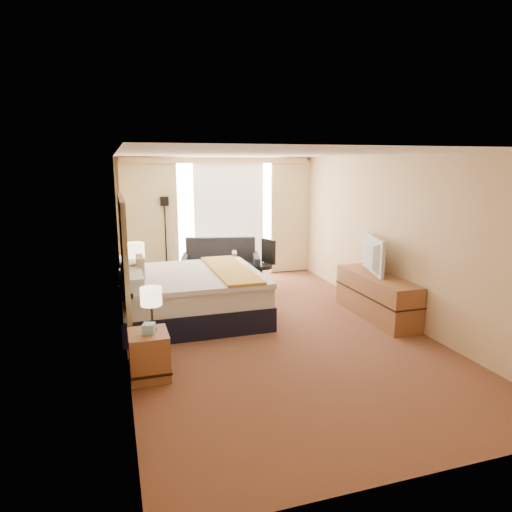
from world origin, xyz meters
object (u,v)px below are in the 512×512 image
object	(u,v)px
nightstand_right	(137,296)
lamp_right	(135,251)
media_dresser	(376,296)
television	(367,254)
lamp_left	(151,297)
loveseat	(221,271)
desk_chair	(264,267)
nightstand_left	(149,355)
bed	(190,295)
floor_lamp	(165,222)

from	to	relation	value
nightstand_right	lamp_right	distance (m)	0.76
media_dresser	television	xyz separation A→B (m)	(-0.05, 0.26, 0.65)
lamp_left	loveseat	bearing A→B (deg)	65.11
media_dresser	desk_chair	bearing A→B (deg)	120.04
nightstand_left	media_dresser	distance (m)	3.85
lamp_left	desk_chair	bearing A→B (deg)	52.12
loveseat	television	distance (m)	3.12
bed	loveseat	bearing A→B (deg)	62.42
nightstand_left	loveseat	distance (m)	4.06
nightstand_left	nightstand_right	bearing A→B (deg)	90.00
bed	lamp_left	xyz separation A→B (m)	(-0.75, -1.84, 0.56)
television	nightstand_right	bearing A→B (deg)	87.45
media_dresser	lamp_left	bearing A→B (deg)	-164.84
floor_lamp	lamp_left	world-z (taller)	floor_lamp
television	lamp_right	bearing A→B (deg)	86.78
bed	floor_lamp	xyz separation A→B (m)	(-0.09, 2.45, 0.87)
desk_chair	lamp_left	world-z (taller)	lamp_left
media_dresser	bed	bearing A→B (deg)	163.62
nightstand_right	media_dresser	bearing A→B (deg)	-21.40
lamp_left	television	world-z (taller)	television
lamp_right	floor_lamp	bearing A→B (deg)	68.73
nightstand_right	lamp_left	bearing A→B (deg)	-88.60
lamp_right	television	bearing A→B (deg)	-18.76
bed	floor_lamp	world-z (taller)	floor_lamp
bed	television	size ratio (longest dim) A/B	2.13
floor_lamp	lamp_left	xyz separation A→B (m)	(-0.66, -4.29, -0.31)
floor_lamp	bed	bearing A→B (deg)	-87.94
bed	television	world-z (taller)	television
loveseat	lamp_right	xyz separation A→B (m)	(-1.72, -1.13, 0.72)
bed	lamp_left	size ratio (longest dim) A/B	4.25
loveseat	desk_chair	distance (m)	0.91
floor_lamp	lamp_left	bearing A→B (deg)	-98.76
nightstand_right	bed	distance (m)	1.01
nightstand_right	loveseat	size ratio (longest dim) A/B	0.33
lamp_left	television	distance (m)	3.80
nightstand_right	loveseat	world-z (taller)	loveseat
floor_lamp	nightstand_right	bearing A→B (deg)	-111.27
nightstand_right	floor_lamp	world-z (taller)	floor_lamp
nightstand_left	media_dresser	xyz separation A→B (m)	(3.70, 1.05, 0.07)
television	floor_lamp	bearing A→B (deg)	59.46
floor_lamp	television	xyz separation A→B (m)	(2.93, -3.04, -0.27)
desk_chair	nightstand_left	bearing A→B (deg)	-147.98
bed	loveseat	size ratio (longest dim) A/B	1.31
nightstand_left	desk_chair	world-z (taller)	desk_chair
nightstand_right	lamp_right	bearing A→B (deg)	69.09
media_dresser	desk_chair	size ratio (longest dim) A/B	1.80
lamp_left	floor_lamp	bearing A→B (deg)	81.24
floor_lamp	television	bearing A→B (deg)	-46.08
media_dresser	desk_chair	distance (m)	2.45
desk_chair	television	world-z (taller)	television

